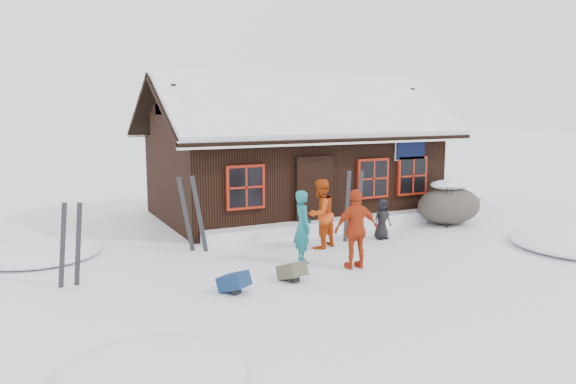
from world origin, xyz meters
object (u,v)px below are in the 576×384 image
at_px(boulder, 449,204).
at_px(backpack_blue, 234,285).
at_px(skier_orange_right, 356,229).
at_px(skier_crouched, 382,219).
at_px(skier_orange_left, 320,214).
at_px(backpack_olive, 292,274).
at_px(skier_teal, 303,227).
at_px(ski_pair_left, 70,246).
at_px(ski_poles, 448,208).

xyz_separation_m(boulder, backpack_blue, (-7.77, -2.93, -0.44)).
bearing_deg(skier_orange_right, skier_crouched, -131.05).
height_order(skier_crouched, boulder, boulder).
relative_size(skier_orange_left, backpack_olive, 3.29).
relative_size(skier_teal, skier_orange_right, 0.95).
xyz_separation_m(ski_pair_left, backpack_olive, (3.88, -1.58, -0.64)).
xyz_separation_m(ski_poles, backpack_blue, (-7.39, -2.55, -0.42)).
bearing_deg(skier_crouched, backpack_olive, -154.90).
xyz_separation_m(skier_teal, skier_orange_left, (0.97, 0.92, 0.04)).
bearing_deg(skier_orange_right, ski_poles, -147.98).
distance_m(skier_orange_right, skier_crouched, 2.82).
height_order(skier_orange_right, boulder, skier_orange_right).
distance_m(skier_orange_left, ski_poles, 4.36).
relative_size(skier_teal, boulder, 0.82).
relative_size(boulder, ski_pair_left, 1.17).
height_order(skier_orange_left, backpack_olive, skier_orange_left).
bearing_deg(boulder, ski_pair_left, -173.35).
height_order(skier_orange_left, boulder, skier_orange_left).
height_order(skier_teal, backpack_blue, skier_teal).
relative_size(skier_orange_right, skier_crouched, 1.61).
bearing_deg(boulder, backpack_blue, -159.31).
xyz_separation_m(skier_orange_left, backpack_blue, (-3.05, -2.16, -0.70)).
relative_size(skier_orange_right, ski_poles, 1.41).
distance_m(skier_teal, skier_crouched, 3.02).
xyz_separation_m(skier_orange_left, ski_pair_left, (-5.66, -0.44, -0.05)).
bearing_deg(skier_orange_left, backpack_blue, 11.83).
distance_m(skier_orange_right, boulder, 5.55).
bearing_deg(backpack_blue, ski_poles, -12.45).
relative_size(skier_teal, ski_poles, 1.33).
distance_m(skier_orange_left, backpack_blue, 3.80).
bearing_deg(skier_orange_left, boulder, 165.74).
distance_m(skier_orange_left, skier_crouched, 1.90).
bearing_deg(skier_orange_left, skier_teal, 20.15).
relative_size(backpack_blue, backpack_olive, 1.01).
relative_size(skier_orange_left, ski_pair_left, 1.00).
xyz_separation_m(skier_crouched, boulder, (2.85, 0.69, 0.06)).
bearing_deg(boulder, skier_orange_right, -152.08).
distance_m(skier_crouched, backpack_blue, 5.42).
relative_size(skier_orange_right, backpack_olive, 3.31).
bearing_deg(ski_pair_left, boulder, 17.38).
bearing_deg(backpack_olive, backpack_blue, 172.67).
relative_size(skier_orange_left, skier_orange_right, 0.99).
relative_size(skier_orange_right, backpack_blue, 3.26).
relative_size(boulder, backpack_olive, 3.84).
bearing_deg(skier_teal, skier_orange_right, -128.03).
relative_size(ski_poles, backpack_blue, 2.32).
bearing_deg(backpack_blue, skier_crouched, -6.93).
height_order(skier_teal, boulder, skier_teal).
bearing_deg(ski_poles, skier_crouched, -173.04).
bearing_deg(skier_crouched, ski_pair_left, 179.16).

